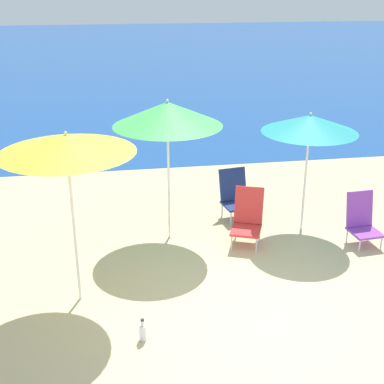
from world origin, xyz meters
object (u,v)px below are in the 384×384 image
(beach_umbrella_green, at_px, (167,114))
(beach_umbrella_teal, at_px, (310,124))
(beach_chair_red, at_px, (248,217))
(water_bottle, at_px, (143,332))
(beach_chair_purple, at_px, (362,219))
(beach_umbrella_yellow, at_px, (66,144))
(beach_chair_navy, at_px, (235,194))

(beach_umbrella_green, bearing_deg, beach_umbrella_teal, -1.63)
(beach_umbrella_teal, relative_size, beach_umbrella_green, 0.88)
(beach_umbrella_teal, height_order, beach_chair_red, beach_umbrella_teal)
(beach_chair_red, bearing_deg, beach_umbrella_green, -175.32)
(beach_umbrella_teal, bearing_deg, water_bottle, -138.48)
(beach_chair_purple, bearing_deg, beach_umbrella_green, 162.60)
(beach_chair_purple, bearing_deg, beach_umbrella_teal, 136.76)
(beach_umbrella_yellow, height_order, beach_chair_red, beach_umbrella_yellow)
(beach_umbrella_teal, relative_size, beach_chair_navy, 2.35)
(beach_umbrella_yellow, height_order, beach_chair_purple, beach_umbrella_yellow)
(beach_umbrella_teal, bearing_deg, beach_umbrella_green, 178.37)
(water_bottle, bearing_deg, beach_chair_purple, 28.13)
(beach_chair_navy, distance_m, water_bottle, 3.77)
(beach_umbrella_yellow, bearing_deg, beach_chair_red, 25.36)
(beach_chair_purple, bearing_deg, beach_umbrella_yellow, -172.78)
(beach_umbrella_yellow, bearing_deg, beach_chair_purple, 12.08)
(beach_umbrella_green, distance_m, beach_chair_red, 2.06)
(beach_umbrella_green, distance_m, beach_chair_navy, 2.15)
(beach_chair_purple, relative_size, water_bottle, 2.89)
(beach_chair_red, relative_size, water_bottle, 3.11)
(beach_chair_purple, xyz_separation_m, water_bottle, (-3.65, -1.95, -0.28))
(beach_umbrella_yellow, relative_size, beach_umbrella_teal, 1.14)
(beach_chair_purple, bearing_deg, beach_chair_red, 165.94)
(beach_umbrella_yellow, height_order, beach_chair_navy, beach_umbrella_yellow)
(beach_chair_navy, distance_m, beach_chair_purple, 2.18)
(beach_umbrella_yellow, height_order, beach_umbrella_green, beach_umbrella_yellow)
(water_bottle, bearing_deg, beach_chair_red, 50.49)
(beach_umbrella_yellow, relative_size, beach_chair_red, 2.59)
(beach_umbrella_yellow, height_order, beach_umbrella_teal, beach_umbrella_yellow)
(beach_chair_purple, bearing_deg, beach_chair_navy, 138.88)
(beach_chair_red, xyz_separation_m, beach_chair_navy, (0.04, 1.00, -0.01))
(beach_umbrella_teal, distance_m, beach_chair_navy, 1.85)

